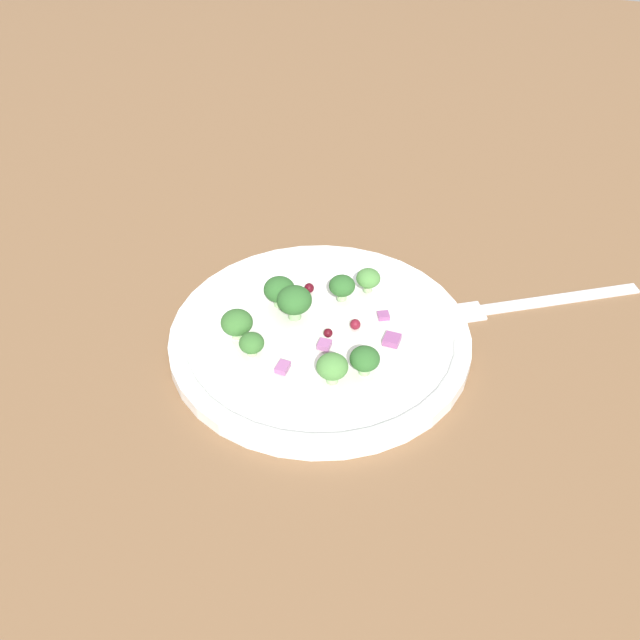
# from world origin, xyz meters

# --- Properties ---
(ground_plane) EXTENTS (1.80, 1.80, 0.02)m
(ground_plane) POSITION_xyz_m (0.00, 0.00, -0.01)
(ground_plane) COLOR brown
(plate) EXTENTS (0.25, 0.25, 0.02)m
(plate) POSITION_xyz_m (-0.01, -0.02, 0.01)
(plate) COLOR white
(plate) RESTS_ON ground_plane
(dressing_pool) EXTENTS (0.15, 0.15, 0.00)m
(dressing_pool) POSITION_xyz_m (-0.01, -0.02, 0.01)
(dressing_pool) COLOR white
(dressing_pool) RESTS_ON plate
(broccoli_floret_0) EXTENTS (0.02, 0.02, 0.02)m
(broccoli_floret_0) POSITION_xyz_m (0.02, 0.04, 0.03)
(broccoli_floret_0) COLOR #9EC684
(broccoli_floret_0) RESTS_ON plate
(broccoli_floret_1) EXTENTS (0.02, 0.02, 0.02)m
(broccoli_floret_1) POSITION_xyz_m (0.04, -0.06, 0.03)
(broccoli_floret_1) COLOR #9EC684
(broccoli_floret_1) RESTS_ON plate
(broccoli_floret_2) EXTENTS (0.03, 0.03, 0.03)m
(broccoli_floret_2) POSITION_xyz_m (-0.03, -0.02, 0.04)
(broccoli_floret_2) COLOR #8EB77A
(broccoli_floret_2) RESTS_ON plate
(broccoli_floret_3) EXTENTS (0.02, 0.02, 0.03)m
(broccoli_floret_3) POSITION_xyz_m (0.01, -0.08, 0.03)
(broccoli_floret_3) COLOR #9EC684
(broccoli_floret_3) RESTS_ON plate
(broccoli_floret_4) EXTENTS (0.03, 0.03, 0.03)m
(broccoli_floret_4) POSITION_xyz_m (-0.07, -0.05, 0.03)
(broccoli_floret_4) COLOR #ADD18E
(broccoli_floret_4) RESTS_ON plate
(broccoli_floret_5) EXTENTS (0.02, 0.02, 0.02)m
(broccoli_floret_5) POSITION_xyz_m (-0.00, 0.02, 0.03)
(broccoli_floret_5) COLOR #9EC684
(broccoli_floret_5) RESTS_ON plate
(broccoli_floret_6) EXTENTS (0.03, 0.03, 0.03)m
(broccoli_floret_6) POSITION_xyz_m (-0.05, -0.00, 0.03)
(broccoli_floret_6) COLOR #9EC684
(broccoli_floret_6) RESTS_ON plate
(broccoli_floret_7) EXTENTS (0.02, 0.02, 0.02)m
(broccoli_floret_7) POSITION_xyz_m (-0.06, -0.06, 0.03)
(broccoli_floret_7) COLOR #ADD18E
(broccoli_floret_7) RESTS_ON plate
(cranberry_0) EXTENTS (0.01, 0.01, 0.01)m
(cranberry_0) POSITION_xyz_m (-0.03, 0.02, 0.02)
(cranberry_0) COLOR #4C0A14
(cranberry_0) RESTS_ON plate
(cranberry_1) EXTENTS (0.01, 0.01, 0.01)m
(cranberry_1) POSITION_xyz_m (-0.08, -0.04, 0.02)
(cranberry_1) COLOR maroon
(cranberry_1) RESTS_ON plate
(cranberry_2) EXTENTS (0.01, 0.01, 0.01)m
(cranberry_2) POSITION_xyz_m (0.02, -0.01, 0.02)
(cranberry_2) COLOR maroon
(cranberry_2) RESTS_ON plate
(cranberry_3) EXTENTS (0.01, 0.01, 0.01)m
(cranberry_3) POSITION_xyz_m (-0.00, -0.03, 0.02)
(cranberry_3) COLOR #4C0A14
(cranberry_3) RESTS_ON plate
(onion_bit_0) EXTENTS (0.01, 0.02, 0.01)m
(onion_bit_0) POSITION_xyz_m (0.05, -0.02, 0.02)
(onion_bit_0) COLOR #934C84
(onion_bit_0) RESTS_ON plate
(onion_bit_1) EXTENTS (0.01, 0.01, 0.00)m
(onion_bit_1) POSITION_xyz_m (0.04, 0.01, 0.02)
(onion_bit_1) COLOR #934C84
(onion_bit_1) RESTS_ON plate
(onion_bit_2) EXTENTS (0.01, 0.01, 0.00)m
(onion_bit_2) POSITION_xyz_m (-0.03, -0.08, 0.02)
(onion_bit_2) COLOR #A35B93
(onion_bit_2) RESTS_ON plate
(onion_bit_3) EXTENTS (0.01, 0.01, 0.00)m
(onion_bit_3) POSITION_xyz_m (-0.00, -0.04, 0.02)
(onion_bit_3) COLOR #A35B93
(onion_bit_3) RESTS_ON plate
(onion_bit_4) EXTENTS (0.02, 0.01, 0.00)m
(onion_bit_4) POSITION_xyz_m (-0.05, 0.01, 0.02)
(onion_bit_4) COLOR #843D75
(onion_bit_4) RESTS_ON plate
(fork) EXTENTS (0.17, 0.10, 0.01)m
(fork) POSITION_xyz_m (0.16, 0.07, 0.00)
(fork) COLOR silver
(fork) RESTS_ON ground_plane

